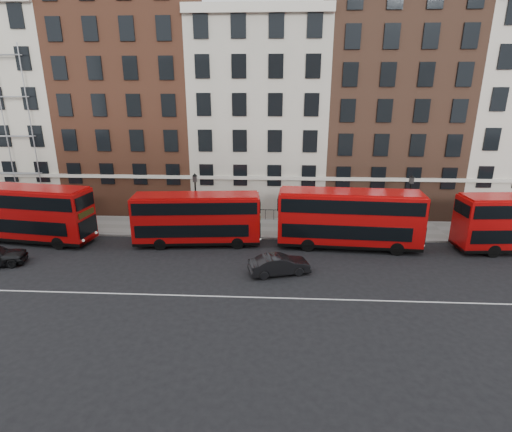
# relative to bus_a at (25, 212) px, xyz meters

# --- Properties ---
(ground) EXTENTS (120.00, 120.00, 0.00)m
(ground) POSITION_rel_bus_a_xyz_m (18.86, -6.43, -2.52)
(ground) COLOR black
(ground) RESTS_ON ground
(pavement) EXTENTS (80.00, 5.00, 0.15)m
(pavement) POSITION_rel_bus_a_xyz_m (18.86, 4.07, -2.45)
(pavement) COLOR gray
(pavement) RESTS_ON ground
(kerb) EXTENTS (80.00, 0.30, 0.16)m
(kerb) POSITION_rel_bus_a_xyz_m (18.86, 1.57, -2.44)
(kerb) COLOR gray
(kerb) RESTS_ON ground
(road_centre_line) EXTENTS (70.00, 0.12, 0.01)m
(road_centre_line) POSITION_rel_bus_a_xyz_m (18.86, -8.43, -2.52)
(road_centre_line) COLOR white
(road_centre_line) RESTS_ON ground
(building_terrace) EXTENTS (64.00, 11.95, 22.00)m
(building_terrace) POSITION_rel_bus_a_xyz_m (18.55, 11.45, 7.72)
(building_terrace) COLOR #B8B29F
(building_terrace) RESTS_ON ground
(bus_a) EXTENTS (11.44, 4.15, 4.70)m
(bus_a) POSITION_rel_bus_a_xyz_m (0.00, 0.00, 0.00)
(bus_a) COLOR #B40909
(bus_a) RESTS_ON ground
(bus_b) EXTENTS (10.30, 3.32, 4.25)m
(bus_b) POSITION_rel_bus_a_xyz_m (14.27, -0.01, -0.24)
(bus_b) COLOR #B40909
(bus_b) RESTS_ON ground
(bus_c) EXTENTS (11.31, 3.35, 4.69)m
(bus_c) POSITION_rel_bus_a_xyz_m (26.42, -0.00, -0.01)
(bus_c) COLOR #B40909
(bus_c) RESTS_ON ground
(car_front) EXTENTS (4.46, 2.59, 1.39)m
(car_front) POSITION_rel_bus_a_xyz_m (20.98, -5.09, -1.83)
(car_front) COLOR black
(car_front) RESTS_ON ground
(lamp_post_left) EXTENTS (0.44, 0.44, 5.33)m
(lamp_post_left) POSITION_rel_bus_a_xyz_m (13.81, 2.28, 0.56)
(lamp_post_left) COLOR black
(lamp_post_left) RESTS_ON pavement
(lamp_post_right) EXTENTS (0.44, 0.44, 5.33)m
(lamp_post_right) POSITION_rel_bus_a_xyz_m (31.84, 2.69, 0.56)
(lamp_post_right) COLOR black
(lamp_post_right) RESTS_ON pavement
(iron_railings) EXTENTS (6.60, 0.06, 1.00)m
(iron_railings) POSITION_rel_bus_a_xyz_m (18.86, 6.27, -1.87)
(iron_railings) COLOR black
(iron_railings) RESTS_ON pavement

